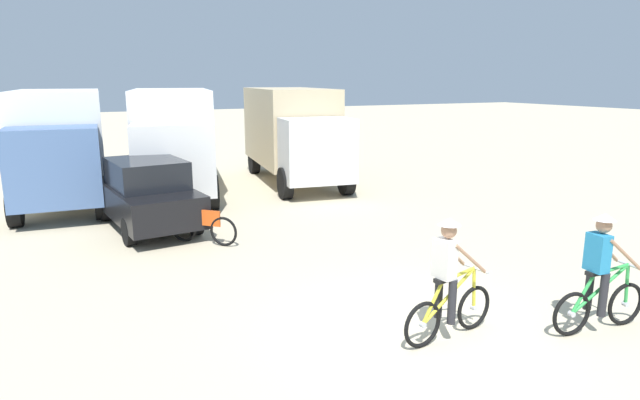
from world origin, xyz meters
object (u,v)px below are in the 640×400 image
(box_truck_white_box, at_px, (60,141))
(box_truck_tan_camper, at_px, (293,130))
(cyclist_orange_shirt, at_px, (448,284))
(bicycle_spare, at_px, (203,227))
(box_truck_avon_van, at_px, (173,136))
(sedan_parked, at_px, (147,194))
(cyclist_cowboy_hat, at_px, (600,277))

(box_truck_white_box, distance_m, box_truck_tan_camper, 7.61)
(cyclist_orange_shirt, bearing_deg, bicycle_spare, 108.33)
(box_truck_avon_van, height_order, bicycle_spare, box_truck_avon_van)
(sedan_parked, relative_size, bicycle_spare, 3.42)
(cyclist_orange_shirt, xyz_separation_m, cyclist_cowboy_hat, (2.17, -0.77, 0.00))
(box_truck_white_box, height_order, box_truck_avon_van, same)
(bicycle_spare, bearing_deg, box_truck_tan_camper, 51.61)
(box_truck_avon_van, height_order, cyclist_orange_shirt, box_truck_avon_van)
(box_truck_white_box, relative_size, bicycle_spare, 5.38)
(sedan_parked, xyz_separation_m, cyclist_orange_shirt, (2.95, -8.08, -0.04))
(box_truck_avon_van, distance_m, cyclist_orange_shirt, 12.30)
(box_truck_avon_van, xyz_separation_m, box_truck_tan_camper, (4.29, 0.09, 0.00))
(box_truck_avon_van, relative_size, cyclist_cowboy_hat, 3.88)
(sedan_parked, distance_m, bicycle_spare, 2.21)
(box_truck_white_box, bearing_deg, sedan_parked, -66.47)
(sedan_parked, distance_m, cyclist_cowboy_hat, 10.22)
(box_truck_white_box, xyz_separation_m, cyclist_cowboy_hat, (6.96, -13.07, -1.03))
(box_truck_avon_van, xyz_separation_m, cyclist_cowboy_hat, (3.63, -12.93, -1.03))
(box_truck_white_box, height_order, cyclist_orange_shirt, box_truck_white_box)
(sedan_parked, relative_size, cyclist_cowboy_hat, 2.41)
(cyclist_orange_shirt, relative_size, cyclist_cowboy_hat, 1.00)
(box_truck_white_box, bearing_deg, cyclist_orange_shirt, -68.75)
(sedan_parked, relative_size, cyclist_orange_shirt, 2.41)
(box_truck_tan_camper, height_order, bicycle_spare, box_truck_tan_camper)
(sedan_parked, bearing_deg, box_truck_avon_van, 69.97)
(sedan_parked, distance_m, cyclist_orange_shirt, 8.60)
(bicycle_spare, bearing_deg, sedan_parked, 115.14)
(cyclist_cowboy_hat, bearing_deg, box_truck_tan_camper, 87.13)
(box_truck_tan_camper, bearing_deg, sedan_parked, -144.12)
(box_truck_white_box, distance_m, cyclist_orange_shirt, 13.24)
(box_truck_tan_camper, relative_size, cyclist_cowboy_hat, 3.85)
(box_truck_tan_camper, bearing_deg, cyclist_orange_shirt, -102.99)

